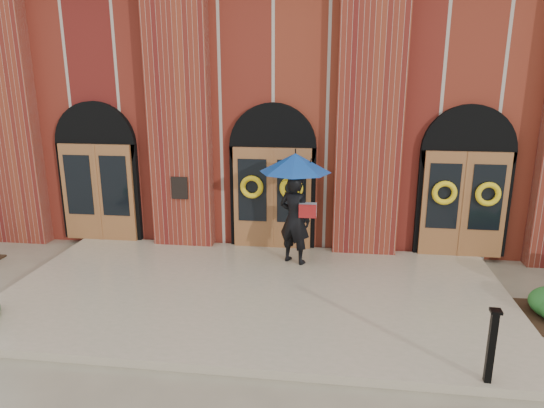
# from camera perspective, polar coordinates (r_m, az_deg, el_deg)

# --- Properties ---
(ground) EXTENTS (90.00, 90.00, 0.00)m
(ground) POSITION_cam_1_polar(r_m,az_deg,el_deg) (9.81, -2.11, -11.28)
(ground) COLOR gray
(ground) RESTS_ON ground
(landing) EXTENTS (10.00, 5.30, 0.15)m
(landing) POSITION_cam_1_polar(r_m,az_deg,el_deg) (9.91, -1.97, -10.51)
(landing) COLOR tan
(landing) RESTS_ON ground
(church_building) EXTENTS (16.20, 12.53, 7.00)m
(church_building) POSITION_cam_1_polar(r_m,az_deg,el_deg) (17.52, 2.68, 12.33)
(church_building) COLOR maroon
(church_building) RESTS_ON ground
(man_with_umbrella) EXTENTS (2.11, 2.11, 2.53)m
(man_with_umbrella) POSITION_cam_1_polar(r_m,az_deg,el_deg) (10.74, 2.75, 1.98)
(man_with_umbrella) COLOR black
(man_with_umbrella) RESTS_ON landing
(metal_post) EXTENTS (0.16, 0.16, 1.12)m
(metal_post) POSITION_cam_1_polar(r_m,az_deg,el_deg) (7.61, 24.42, -14.82)
(metal_post) COLOR black
(metal_post) RESTS_ON landing
(hedge_front_right) EXTENTS (1.43, 1.23, 0.51)m
(hedge_front_right) POSITION_cam_1_polar(r_m,az_deg,el_deg) (10.23, 27.85, -10.41)
(hedge_front_right) COLOR #215B20
(hedge_front_right) RESTS_ON ground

